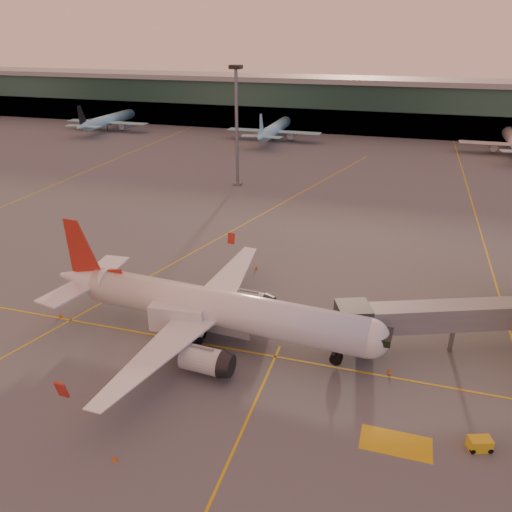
# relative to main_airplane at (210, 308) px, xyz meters

# --- Properties ---
(ground) EXTENTS (600.00, 600.00, 0.00)m
(ground) POSITION_rel_main_airplane_xyz_m (2.92, -6.35, -3.94)
(ground) COLOR #4C4F54
(ground) RESTS_ON ground
(taxi_markings) EXTENTS (100.12, 173.00, 0.01)m
(taxi_markings) POSITION_rel_main_airplane_xyz_m (-4.40, 38.14, -3.93)
(taxi_markings) COLOR gold
(taxi_markings) RESTS_ON ground
(terminal) EXTENTS (400.00, 20.00, 17.60)m
(terminal) POSITION_rel_main_airplane_xyz_m (2.92, 135.44, 4.82)
(terminal) COLOR #19382D
(terminal) RESTS_ON ground
(mast_west_near) EXTENTS (2.40, 2.40, 25.60)m
(mast_west_near) POSITION_rel_main_airplane_xyz_m (-17.08, 59.65, 10.92)
(mast_west_near) COLOR slate
(mast_west_near) RESTS_ON ground
(distant_aircraft_row) EXTENTS (290.00, 34.00, 13.00)m
(distant_aircraft_row) POSITION_rel_main_airplane_xyz_m (-18.08, 111.65, -3.94)
(distant_aircraft_row) COLOR #91DAF2
(distant_aircraft_row) RESTS_ON ground
(main_airplane) EXTENTS (40.18, 36.22, 12.12)m
(main_airplane) POSITION_rel_main_airplane_xyz_m (0.00, 0.00, 0.00)
(main_airplane) COLOR silver
(main_airplane) RESTS_ON ground
(jet_bridge) EXTENTS (25.83, 12.43, 5.96)m
(jet_bridge) POSITION_rel_main_airplane_xyz_m (27.31, 5.94, 0.22)
(jet_bridge) COLOR slate
(jet_bridge) RESTS_ON ground
(catering_truck) EXTENTS (6.31, 3.18, 4.74)m
(catering_truck) POSITION_rel_main_airplane_xyz_m (-3.05, -1.62, -1.24)
(catering_truck) COLOR #B93B1A
(catering_truck) RESTS_ON ground
(gpu_cart) EXTENTS (2.19, 1.71, 1.12)m
(gpu_cart) POSITION_rel_main_airplane_xyz_m (27.61, -8.99, -3.39)
(gpu_cart) COLOR gold
(gpu_cart) RESTS_ON ground
(cone_nose) EXTENTS (0.42, 0.42, 0.54)m
(cone_nose) POSITION_rel_main_airplane_xyz_m (19.80, -0.58, -3.68)
(cone_nose) COLOR #E3590B
(cone_nose) RESTS_ON ground
(cone_tail) EXTENTS (0.44, 0.44, 0.56)m
(cone_tail) POSITION_rel_main_airplane_xyz_m (-19.36, -1.14, -3.67)
(cone_tail) COLOR #E3590B
(cone_tail) RESTS_ON ground
(cone_wing_right) EXTENTS (0.41, 0.41, 0.52)m
(cone_wing_right) POSITION_rel_main_airplane_xyz_m (-1.00, -18.94, -3.69)
(cone_wing_right) COLOR #E3590B
(cone_wing_right) RESTS_ON ground
(cone_wing_left) EXTENTS (0.46, 0.46, 0.58)m
(cone_wing_left) POSITION_rel_main_airplane_xyz_m (-0.31, 18.78, -3.66)
(cone_wing_left) COLOR #E3590B
(cone_wing_left) RESTS_ON ground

